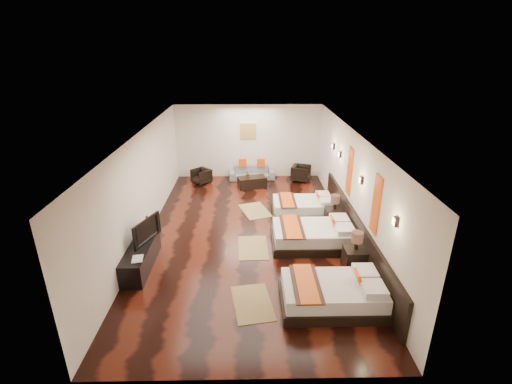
{
  "coord_description": "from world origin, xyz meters",
  "views": [
    {
      "loc": [
        0.05,
        -8.96,
        4.87
      ],
      "look_at": [
        0.22,
        0.34,
        1.1
      ],
      "focal_mm": 25.74,
      "sensor_mm": 36.0,
      "label": 1
    }
  ],
  "objects_px": {
    "tv": "(143,230)",
    "book": "(132,260)",
    "coffee_table": "(252,182)",
    "table_plant": "(248,174)",
    "tv_console": "(141,256)",
    "sofa": "(252,172)",
    "armchair_right": "(301,173)",
    "nightstand_a": "(355,257)",
    "armchair_left": "(201,176)",
    "nightstand_b": "(334,215)",
    "bed_far": "(304,207)",
    "bed_near": "(334,294)",
    "figurine": "(147,223)",
    "bed_mid": "(314,235)"
  },
  "relations": [
    {
      "from": "tv_console",
      "to": "armchair_right",
      "type": "relative_size",
      "value": 2.68
    },
    {
      "from": "bed_far",
      "to": "armchair_right",
      "type": "bearing_deg",
      "value": 84.08
    },
    {
      "from": "bed_far",
      "to": "book",
      "type": "relative_size",
      "value": 5.98
    },
    {
      "from": "tv_console",
      "to": "bed_far",
      "type": "bearing_deg",
      "value": 33.67
    },
    {
      "from": "bed_near",
      "to": "figurine",
      "type": "height_order",
      "value": "figurine"
    },
    {
      "from": "bed_far",
      "to": "table_plant",
      "type": "relative_size",
      "value": 7.44
    },
    {
      "from": "tv",
      "to": "book",
      "type": "xyz_separation_m",
      "value": [
        -0.05,
        -0.86,
        -0.27
      ]
    },
    {
      "from": "bed_near",
      "to": "nightstand_b",
      "type": "bearing_deg",
      "value": 77.75
    },
    {
      "from": "book",
      "to": "armchair_left",
      "type": "xyz_separation_m",
      "value": [
        0.74,
        6.15,
        -0.29
      ]
    },
    {
      "from": "coffee_table",
      "to": "sofa",
      "type": "bearing_deg",
      "value": 90.0
    },
    {
      "from": "tv_console",
      "to": "book",
      "type": "bearing_deg",
      "value": -90.0
    },
    {
      "from": "sofa",
      "to": "armchair_right",
      "type": "relative_size",
      "value": 2.57
    },
    {
      "from": "nightstand_b",
      "to": "coffee_table",
      "type": "height_order",
      "value": "nightstand_b"
    },
    {
      "from": "table_plant",
      "to": "tv",
      "type": "bearing_deg",
      "value": -116.93
    },
    {
      "from": "coffee_table",
      "to": "nightstand_a",
      "type": "bearing_deg",
      "value": -66.38
    },
    {
      "from": "bed_far",
      "to": "nightstand_b",
      "type": "relative_size",
      "value": 1.98
    },
    {
      "from": "nightstand_a",
      "to": "armchair_left",
      "type": "relative_size",
      "value": 1.6
    },
    {
      "from": "tv",
      "to": "book",
      "type": "distance_m",
      "value": 0.9
    },
    {
      "from": "coffee_table",
      "to": "table_plant",
      "type": "xyz_separation_m",
      "value": [
        -0.15,
        -0.03,
        0.33
      ]
    },
    {
      "from": "bed_mid",
      "to": "tv_console",
      "type": "distance_m",
      "value": 4.3
    },
    {
      "from": "bed_far",
      "to": "nightstand_b",
      "type": "distance_m",
      "value": 1.09
    },
    {
      "from": "bed_mid",
      "to": "sofa",
      "type": "relative_size",
      "value": 1.23
    },
    {
      "from": "bed_far",
      "to": "nightstand_a",
      "type": "relative_size",
      "value": 1.91
    },
    {
      "from": "bed_near",
      "to": "armchair_right",
      "type": "bearing_deg",
      "value": 87.58
    },
    {
      "from": "nightstand_b",
      "to": "table_plant",
      "type": "distance_m",
      "value": 3.92
    },
    {
      "from": "nightstand_b",
      "to": "figurine",
      "type": "distance_m",
      "value": 5.11
    },
    {
      "from": "bed_far",
      "to": "figurine",
      "type": "relative_size",
      "value": 4.89
    },
    {
      "from": "bed_near",
      "to": "armchair_left",
      "type": "distance_m",
      "value": 7.8
    },
    {
      "from": "coffee_table",
      "to": "table_plant",
      "type": "height_order",
      "value": "table_plant"
    },
    {
      "from": "tv_console",
      "to": "coffee_table",
      "type": "bearing_deg",
      "value": 62.63
    },
    {
      "from": "bed_far",
      "to": "tv_console",
      "type": "bearing_deg",
      "value": -146.33
    },
    {
      "from": "bed_near",
      "to": "book",
      "type": "height_order",
      "value": "bed_near"
    },
    {
      "from": "bed_near",
      "to": "tv",
      "type": "distance_m",
      "value": 4.52
    },
    {
      "from": "armchair_right",
      "to": "coffee_table",
      "type": "bearing_deg",
      "value": 129.16
    },
    {
      "from": "sofa",
      "to": "figurine",
      "type": "bearing_deg",
      "value": -120.65
    },
    {
      "from": "bed_far",
      "to": "book",
      "type": "bearing_deg",
      "value": -141.09
    },
    {
      "from": "book",
      "to": "coffee_table",
      "type": "relative_size",
      "value": 0.31
    },
    {
      "from": "tv_console",
      "to": "table_plant",
      "type": "xyz_separation_m",
      "value": [
        2.48,
        5.05,
        0.25
      ]
    },
    {
      "from": "nightstand_b",
      "to": "armchair_right",
      "type": "bearing_deg",
      "value": 96.79
    },
    {
      "from": "sofa",
      "to": "nightstand_b",
      "type": "bearing_deg",
      "value": -63.96
    },
    {
      "from": "tv_console",
      "to": "sofa",
      "type": "bearing_deg",
      "value": 66.41
    },
    {
      "from": "armchair_left",
      "to": "table_plant",
      "type": "distance_m",
      "value": 1.83
    },
    {
      "from": "sofa",
      "to": "armchair_left",
      "type": "xyz_separation_m",
      "value": [
        -1.89,
        -0.47,
        0.03
      ]
    },
    {
      "from": "sofa",
      "to": "table_plant",
      "type": "bearing_deg",
      "value": -102.64
    },
    {
      "from": "table_plant",
      "to": "nightstand_b",
      "type": "bearing_deg",
      "value": -51.0
    },
    {
      "from": "tv",
      "to": "armchair_right",
      "type": "relative_size",
      "value": 1.48
    },
    {
      "from": "bed_mid",
      "to": "figurine",
      "type": "xyz_separation_m",
      "value": [
        -4.2,
        -0.14,
        0.47
      ]
    },
    {
      "from": "bed_near",
      "to": "tv_console",
      "type": "relative_size",
      "value": 1.14
    },
    {
      "from": "armchair_left",
      "to": "tv",
      "type": "bearing_deg",
      "value": -52.1
    },
    {
      "from": "nightstand_a",
      "to": "figurine",
      "type": "bearing_deg",
      "value": 168.53
    }
  ]
}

